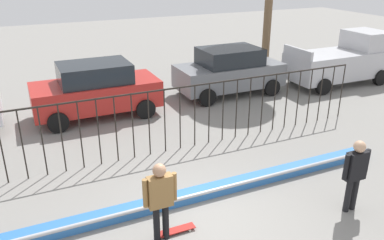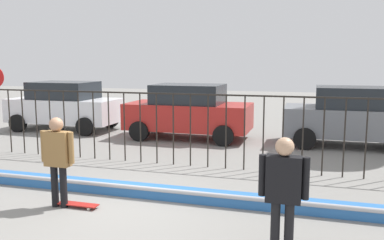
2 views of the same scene
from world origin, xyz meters
The scene contains 9 objects.
ground_plane centered at (0.00, 0.00, 0.00)m, with size 60.00×60.00×0.00m, color gray.
bowl_coping_ledge centered at (0.00, 0.69, 0.12)m, with size 11.00×0.40×0.27m.
perimeter_fence centered at (0.00, 3.28, 1.16)m, with size 14.04×0.04×1.89m.
skateboarder centered at (-1.00, -0.32, 1.02)m, with size 0.68×0.26×1.69m.
skateboard centered at (-0.66, -0.26, 0.06)m, with size 0.80×0.20×0.07m.
camera_operator centered at (3.13, -1.12, 1.02)m, with size 0.68×0.26×1.69m.
parked_car_red centered at (-0.71, 6.91, 0.97)m, with size 4.30×2.12×1.90m.
parked_car_gray centered at (4.73, 7.11, 0.97)m, with size 4.30×2.12×1.90m.
pickup_truck centered at (10.01, 6.35, 1.04)m, with size 4.70×2.12×2.24m.
Camera 1 is at (-3.10, -6.37, 5.18)m, focal length 36.87 mm.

